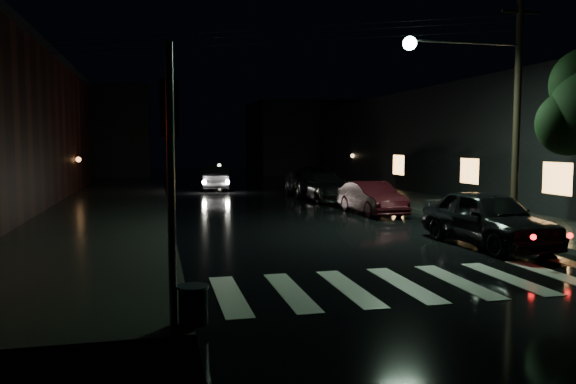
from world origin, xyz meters
TOP-DOWN VIEW (x-y plane):
  - ground at (0.00, 0.00)m, footprint 120.00×120.00m
  - sidewalk_left at (-5.00, 14.00)m, footprint 6.00×44.00m
  - sidewalk_right at (10.00, 14.00)m, footprint 4.00×44.00m
  - building_right at (17.00, 18.00)m, footprint 10.00×40.00m
  - building_far_left at (-10.00, 45.00)m, footprint 14.00×10.00m
  - building_far_right at (14.00, 45.00)m, footprint 14.00×10.00m
  - crosswalk at (3.00, 0.50)m, footprint 9.00×3.00m
  - signal_pole_corner at (-2.14, -1.46)m, footprint 0.68×0.61m
  - utility_pole at (8.83, 7.00)m, footprint 4.92×0.44m
  - parked_car_a at (6.57, 4.03)m, footprint 2.18×4.77m
  - parked_car_b at (6.10, 11.55)m, footprint 1.65×4.15m
  - parked_car_c at (5.80, 17.47)m, footprint 2.60×5.18m
  - parked_car_d at (6.11, 19.81)m, footprint 3.15×6.07m
  - oncoming_car at (1.24, 25.51)m, footprint 2.13×4.63m

SIDE VIEW (x-z plane):
  - ground at x=0.00m, z-range 0.00..0.00m
  - crosswalk at x=3.00m, z-range 0.00..0.01m
  - sidewalk_left at x=-5.00m, z-range 0.00..0.15m
  - sidewalk_right at x=10.00m, z-range 0.00..0.15m
  - parked_car_b at x=6.10m, z-range 0.00..1.34m
  - parked_car_c at x=5.80m, z-range 0.00..1.44m
  - oncoming_car at x=1.24m, z-range 0.00..1.47m
  - parked_car_a at x=6.57m, z-range 0.00..1.59m
  - parked_car_d at x=6.11m, z-range 0.00..1.63m
  - signal_pole_corner at x=-2.14m, z-range -0.56..3.64m
  - building_right at x=17.00m, z-range 0.00..6.00m
  - building_far_right at x=14.00m, z-range 0.00..7.00m
  - building_far_left at x=-10.00m, z-range 0.00..8.00m
  - utility_pole at x=8.83m, z-range 0.60..8.60m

